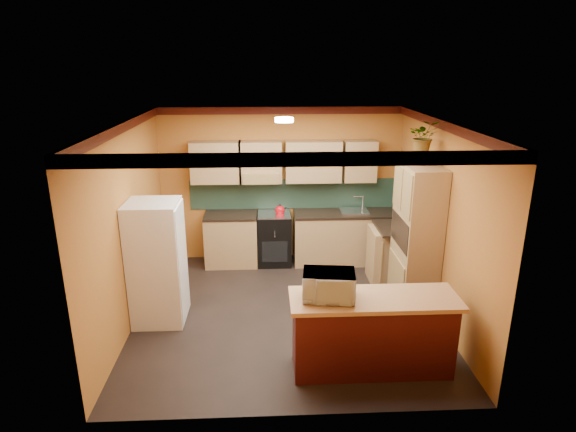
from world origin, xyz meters
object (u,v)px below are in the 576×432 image
at_px(base_cabinets_back, 310,239).
at_px(fridge, 157,263).
at_px(pantry, 416,238).
at_px(stove, 274,238).
at_px(microwave, 329,285).
at_px(breakfast_bar, 372,335).

distance_m(base_cabinets_back, fridge, 2.96).
distance_m(base_cabinets_back, pantry, 2.22).
distance_m(base_cabinets_back, stove, 0.63).
xyz_separation_m(stove, microwave, (0.54, -3.16, 0.63)).
bearing_deg(stove, fridge, -130.59).
bearing_deg(fridge, base_cabinets_back, 40.10).
bearing_deg(stove, breakfast_bar, -71.49).
height_order(base_cabinets_back, stove, stove).
height_order(fridge, breakfast_bar, fridge).
distance_m(base_cabinets_back, breakfast_bar, 3.19).
relative_size(stove, fridge, 0.54).
height_order(stove, pantry, pantry).
bearing_deg(breakfast_bar, pantry, 58.55).
xyz_separation_m(stove, pantry, (1.98, -1.65, 0.59)).
height_order(stove, microwave, microwave).
relative_size(base_cabinets_back, breakfast_bar, 2.03).
bearing_deg(pantry, base_cabinets_back, 129.47).
relative_size(fridge, pantry, 0.81).
relative_size(stove, breakfast_bar, 0.51).
xyz_separation_m(pantry, microwave, (-1.44, -1.51, 0.04)).
bearing_deg(microwave, base_cabinets_back, 94.88).
height_order(base_cabinets_back, pantry, pantry).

